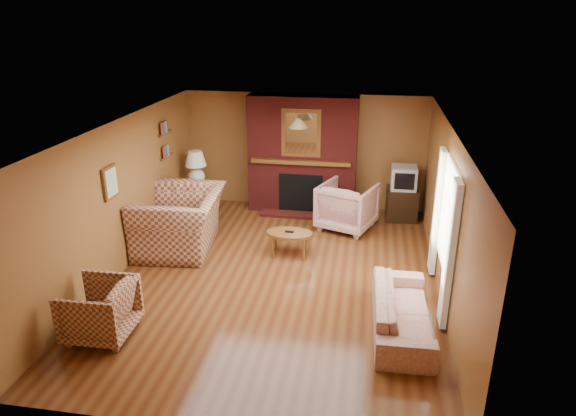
% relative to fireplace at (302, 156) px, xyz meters
% --- Properties ---
extents(floor, '(6.50, 6.50, 0.00)m').
position_rel_fireplace_xyz_m(floor, '(0.00, -2.98, -1.18)').
color(floor, '#4A2310').
rests_on(floor, ground).
extents(ceiling, '(6.50, 6.50, 0.00)m').
position_rel_fireplace_xyz_m(ceiling, '(0.00, -2.98, 1.22)').
color(ceiling, white).
rests_on(ceiling, wall_back).
extents(wall_back, '(6.50, 0.00, 6.50)m').
position_rel_fireplace_xyz_m(wall_back, '(0.00, 0.27, 0.02)').
color(wall_back, brown).
rests_on(wall_back, floor).
extents(wall_front, '(6.50, 0.00, 6.50)m').
position_rel_fireplace_xyz_m(wall_front, '(0.00, -6.23, 0.02)').
color(wall_front, brown).
rests_on(wall_front, floor).
extents(wall_left, '(0.00, 6.50, 6.50)m').
position_rel_fireplace_xyz_m(wall_left, '(-2.50, -2.98, 0.02)').
color(wall_left, brown).
rests_on(wall_left, floor).
extents(wall_right, '(0.00, 6.50, 6.50)m').
position_rel_fireplace_xyz_m(wall_right, '(2.50, -2.98, 0.02)').
color(wall_right, brown).
rests_on(wall_right, floor).
extents(fireplace, '(2.20, 0.82, 2.40)m').
position_rel_fireplace_xyz_m(fireplace, '(0.00, 0.00, 0.00)').
color(fireplace, '#5A1613').
rests_on(fireplace, floor).
extents(window_right, '(0.10, 1.85, 2.00)m').
position_rel_fireplace_xyz_m(window_right, '(2.45, -3.18, -0.06)').
color(window_right, beige).
rests_on(window_right, wall_right).
extents(bookshelf, '(0.09, 0.55, 0.71)m').
position_rel_fireplace_xyz_m(bookshelf, '(-2.44, -1.08, 0.48)').
color(bookshelf, brown).
rests_on(bookshelf, wall_left).
extents(botanical_print, '(0.05, 0.40, 0.50)m').
position_rel_fireplace_xyz_m(botanical_print, '(-2.47, -3.28, 0.37)').
color(botanical_print, brown).
rests_on(botanical_print, wall_left).
extents(pendant_light, '(0.36, 0.36, 0.48)m').
position_rel_fireplace_xyz_m(pendant_light, '(0.00, -0.68, 0.82)').
color(pendant_light, black).
rests_on(pendant_light, ceiling).
extents(plaid_loveseat, '(1.54, 1.73, 1.04)m').
position_rel_fireplace_xyz_m(plaid_loveseat, '(-1.85, -2.21, -0.66)').
color(plaid_loveseat, maroon).
rests_on(plaid_loveseat, floor).
extents(plaid_armchair, '(0.84, 0.82, 0.75)m').
position_rel_fireplace_xyz_m(plaid_armchair, '(-1.95, -4.88, -0.80)').
color(plaid_armchair, maroon).
rests_on(plaid_armchair, floor).
extents(floral_sofa, '(0.78, 1.88, 0.54)m').
position_rel_fireplace_xyz_m(floral_sofa, '(1.90, -4.11, -0.91)').
color(floral_sofa, beige).
rests_on(floral_sofa, floor).
extents(floral_armchair, '(1.25, 1.27, 0.90)m').
position_rel_fireplace_xyz_m(floral_armchair, '(0.99, -0.84, -0.73)').
color(floral_armchair, beige).
rests_on(floral_armchair, floor).
extents(coffee_table, '(0.80, 0.50, 0.44)m').
position_rel_fireplace_xyz_m(coffee_table, '(0.08, -2.16, -0.82)').
color(coffee_table, brown).
rests_on(coffee_table, floor).
extents(side_table, '(0.49, 0.49, 0.62)m').
position_rel_fireplace_xyz_m(side_table, '(-2.10, -0.53, -0.87)').
color(side_table, brown).
rests_on(side_table, floor).
extents(table_lamp, '(0.43, 0.43, 0.71)m').
position_rel_fireplace_xyz_m(table_lamp, '(-2.10, -0.53, -0.17)').
color(table_lamp, silver).
rests_on(table_lamp, side_table).
extents(tv_stand, '(0.63, 0.58, 0.65)m').
position_rel_fireplace_xyz_m(tv_stand, '(2.05, -0.18, -0.86)').
color(tv_stand, black).
rests_on(tv_stand, floor).
extents(crt_tv, '(0.49, 0.49, 0.45)m').
position_rel_fireplace_xyz_m(crt_tv, '(2.05, -0.19, -0.31)').
color(crt_tv, '#ADB0B5').
rests_on(crt_tv, tv_stand).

